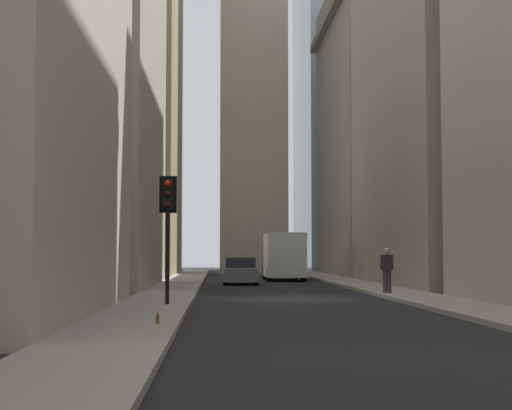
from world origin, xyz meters
The scene contains 12 objects.
ground_plane centered at (0.00, 0.00, 0.00)m, with size 135.00×135.00×0.00m, color black.
sidewalk_right centered at (0.00, 4.50, 0.07)m, with size 90.00×2.20×0.14m, color gray.
sidewalk_left centered at (0.00, -4.50, 0.07)m, with size 90.00×2.20×0.14m, color gray.
building_left_far centered at (28.54, -10.59, 10.66)m, with size 17.15×10.50×21.30m.
building_right_midfar centered at (9.39, 10.60, 10.14)m, with size 15.30×10.00×20.29m.
building_right_far centered at (30.21, 10.60, 16.14)m, with size 16.08×10.50×32.25m.
church_spire centered at (37.27, -0.30, 20.27)m, with size 5.98×5.98×38.76m.
delivery_truck centered at (20.03, -1.40, 1.46)m, with size 6.46×2.25×2.84m.
hatchback_grey centered at (13.91, 1.40, 0.66)m, with size 4.30×1.78×1.42m.
traffic_light_foreground centered at (-5.15, 4.06, 2.92)m, with size 0.43×0.52×3.78m.
pedestrian centered at (1.28, -3.81, 1.07)m, with size 0.26×0.44×1.70m.
discarded_bottle centered at (-11.83, 3.84, 0.25)m, with size 0.07×0.07×0.27m.
Camera 1 is at (-28.78, 2.58, 1.61)m, focal length 56.21 mm.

